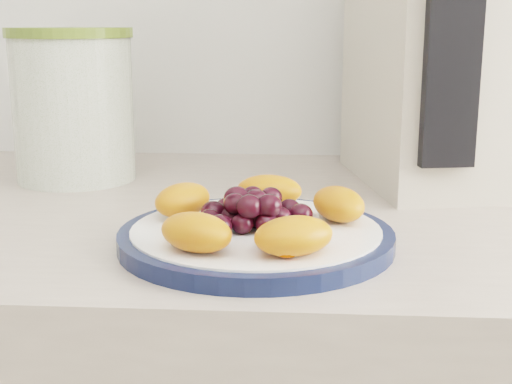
{
  "coord_description": "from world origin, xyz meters",
  "views": [
    {
      "loc": [
        0.01,
        0.44,
        1.1
      ],
      "look_at": [
        -0.03,
        1.05,
        0.95
      ],
      "focal_mm": 50.0,
      "sensor_mm": 36.0,
      "label": 1
    }
  ],
  "objects": [
    {
      "name": "plate_rim",
      "position": [
        -0.03,
        1.05,
        0.91
      ],
      "size": [
        0.25,
        0.25,
        0.01
      ],
      "primitive_type": "cylinder",
      "color": "#121C3E",
      "rests_on": "counter"
    },
    {
      "name": "plate_face",
      "position": [
        -0.03,
        1.05,
        0.91
      ],
      "size": [
        0.22,
        0.22,
        0.02
      ],
      "primitive_type": "cylinder",
      "color": "white",
      "rests_on": "counter"
    },
    {
      "name": "canister",
      "position": [
        -0.28,
        1.31,
        0.99
      ],
      "size": [
        0.16,
        0.16,
        0.18
      ],
      "primitive_type": "cylinder",
      "rotation": [
        0.0,
        0.0,
        -0.08
      ],
      "color": "#405F1E",
      "rests_on": "counter"
    },
    {
      "name": "canister_lid",
      "position": [
        -0.28,
        1.31,
        1.08
      ],
      "size": [
        0.16,
        0.16,
        0.01
      ],
      "primitive_type": "cylinder",
      "rotation": [
        0.0,
        0.0,
        -0.08
      ],
      "color": "olive",
      "rests_on": "canister"
    },
    {
      "name": "appliance_body",
      "position": [
        0.18,
        1.33,
        1.07
      ],
      "size": [
        0.24,
        0.3,
        0.33
      ],
      "primitive_type": "cube",
      "rotation": [
        0.0,
        0.0,
        0.18
      ],
      "color": "beige",
      "rests_on": "counter"
    },
    {
      "name": "appliance_panel",
      "position": [
        0.16,
        1.19,
        1.07
      ],
      "size": [
        0.06,
        0.03,
        0.25
      ],
      "primitive_type": "cube",
      "rotation": [
        0.0,
        0.0,
        0.18
      ],
      "color": "black",
      "rests_on": "appliance_body"
    },
    {
      "name": "fruit_plate",
      "position": [
        -0.03,
        1.05,
        0.93
      ],
      "size": [
        0.21,
        0.21,
        0.04
      ],
      "color": "#CE5A16",
      "rests_on": "plate_face"
    }
  ]
}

